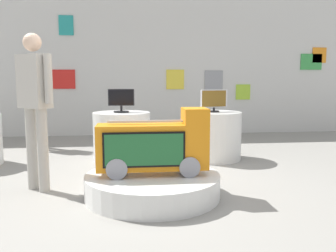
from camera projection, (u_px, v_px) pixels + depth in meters
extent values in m
plane|color=gray|center=(154.00, 191.00, 4.07)|extent=(30.00, 30.00, 0.00)
cube|color=silver|center=(140.00, 64.00, 8.16)|extent=(10.29, 0.10, 3.24)
cube|color=teal|center=(66.00, 25.00, 7.81)|extent=(0.31, 0.02, 0.43)
cube|color=orange|center=(319.00, 55.00, 8.54)|extent=(0.34, 0.02, 0.36)
cube|color=yellow|center=(175.00, 79.00, 8.23)|extent=(0.41, 0.02, 0.45)
cube|color=green|center=(311.00, 62.00, 8.54)|extent=(0.53, 0.02, 0.37)
cube|color=gray|center=(214.00, 82.00, 8.33)|extent=(0.43, 0.02, 0.54)
cube|color=red|center=(63.00, 79.00, 7.95)|extent=(0.52, 0.02, 0.42)
cube|color=#9ECC33|center=(243.00, 92.00, 8.44)|extent=(0.34, 0.02, 0.35)
cube|color=beige|center=(36.00, 87.00, 7.90)|extent=(0.37, 0.02, 0.41)
cylinder|color=silver|center=(153.00, 185.00, 3.88)|extent=(1.46, 1.46, 0.25)
cylinder|color=gray|center=(117.00, 165.00, 3.81)|extent=(0.22, 0.39, 0.22)
cylinder|color=gray|center=(187.00, 163.00, 3.89)|extent=(0.22, 0.39, 0.22)
cube|color=orange|center=(152.00, 146.00, 3.82)|extent=(1.18, 0.35, 0.48)
cube|color=orange|center=(195.00, 116.00, 3.83)|extent=(0.26, 0.34, 0.17)
cube|color=black|center=(144.00, 150.00, 3.64)|extent=(0.84, 0.02, 0.37)
cube|color=#1E5B2D|center=(144.00, 150.00, 3.64)|extent=(0.80, 0.03, 0.33)
cube|color=#B2B2B7|center=(152.00, 121.00, 3.79)|extent=(0.94, 0.04, 0.02)
cylinder|color=silver|center=(122.00, 136.00, 5.62)|extent=(0.89, 0.89, 0.76)
cylinder|color=black|center=(121.00, 112.00, 5.57)|extent=(0.24, 0.24, 0.02)
cylinder|color=black|center=(121.00, 108.00, 5.57)|extent=(0.04, 0.04, 0.09)
cube|color=black|center=(121.00, 97.00, 5.55)|extent=(0.40, 0.04, 0.26)
cube|color=black|center=(121.00, 97.00, 5.52)|extent=(0.37, 0.02, 0.23)
cylinder|color=silver|center=(213.00, 136.00, 5.70)|extent=(0.88, 0.88, 0.76)
cylinder|color=black|center=(214.00, 111.00, 5.65)|extent=(0.17, 0.17, 0.02)
cylinder|color=black|center=(214.00, 109.00, 5.65)|extent=(0.04, 0.04, 0.05)
cube|color=silver|center=(214.00, 99.00, 5.63)|extent=(0.45, 0.14, 0.28)
cube|color=brown|center=(214.00, 99.00, 5.61)|extent=(0.41, 0.11, 0.25)
cylinder|color=#B2ADA3|center=(32.00, 149.00, 4.11)|extent=(0.12, 0.12, 0.95)
cylinder|color=#B2ADA3|center=(43.00, 150.00, 4.00)|extent=(0.12, 0.12, 0.95)
cube|color=#B2ADA3|center=(34.00, 81.00, 3.96)|extent=(0.42, 0.40, 0.59)
sphere|color=beige|center=(32.00, 42.00, 3.91)|extent=(0.20, 0.20, 0.20)
cylinder|color=#B2ADA3|center=(21.00, 79.00, 4.09)|extent=(0.08, 0.08, 0.53)
cylinder|color=#B2ADA3|center=(48.00, 79.00, 3.83)|extent=(0.08, 0.08, 0.53)
cylinder|color=#B2ADA3|center=(42.00, 124.00, 6.65)|extent=(0.12, 0.12, 0.88)
cylinder|color=#B2ADA3|center=(31.00, 125.00, 6.59)|extent=(0.12, 0.12, 0.88)
cube|color=#38332D|center=(35.00, 86.00, 6.53)|extent=(0.41, 0.27, 0.55)
sphere|color=tan|center=(34.00, 63.00, 6.48)|extent=(0.20, 0.20, 0.20)
cylinder|color=#38332D|center=(49.00, 84.00, 6.60)|extent=(0.08, 0.08, 0.49)
cylinder|color=#38332D|center=(21.00, 84.00, 6.46)|extent=(0.08, 0.08, 0.49)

